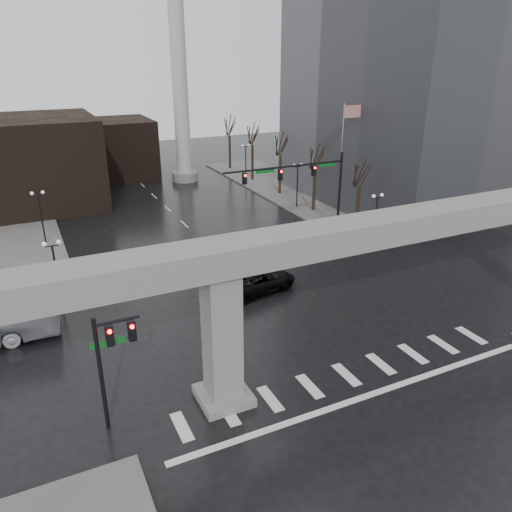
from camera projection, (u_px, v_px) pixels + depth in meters
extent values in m
plane|color=black|center=(336.00, 365.00, 28.72)|extent=(160.00, 160.00, 0.00)
cube|color=slate|center=(346.00, 181.00, 69.08)|extent=(28.00, 36.00, 0.15)
cube|color=gray|center=(346.00, 235.00, 25.67)|extent=(48.00, 2.20, 1.40)
cube|color=gray|center=(222.00, 339.00, 24.53)|extent=(1.60, 1.60, 7.30)
cube|color=gray|center=(224.00, 395.00, 25.83)|extent=(2.60, 2.60, 0.50)
cube|color=slate|center=(429.00, 8.00, 53.56)|extent=(22.00, 26.00, 42.00)
cube|color=black|center=(24.00, 163.00, 56.19)|extent=(16.00, 14.00, 10.00)
cube|color=black|center=(115.00, 149.00, 69.70)|extent=(10.00, 10.00, 8.00)
cylinder|color=beige|center=(179.00, 65.00, 63.70)|extent=(2.00, 2.00, 30.00)
cylinder|color=gray|center=(185.00, 176.00, 69.21)|extent=(3.60, 3.60, 1.20)
cylinder|color=black|center=(339.00, 194.00, 47.98)|extent=(0.24, 0.24, 8.00)
cylinder|color=black|center=(285.00, 167.00, 44.35)|extent=(12.00, 0.18, 0.18)
cube|color=black|center=(314.00, 171.00, 45.80)|extent=(0.35, 0.30, 1.00)
cube|color=black|center=(280.00, 175.00, 44.40)|extent=(0.35, 0.30, 1.00)
cube|color=black|center=(245.00, 179.00, 43.00)|extent=(0.35, 0.30, 1.00)
sphere|color=#FF0C05|center=(315.00, 168.00, 45.53)|extent=(0.20, 0.20, 0.20)
cube|color=#0C591B|center=(328.00, 164.00, 46.23)|extent=(1.80, 0.05, 0.35)
cube|color=#0C591B|center=(265.00, 171.00, 43.63)|extent=(1.80, 0.05, 0.35)
cylinder|color=black|center=(101.00, 375.00, 22.87)|extent=(0.20, 0.20, 6.00)
cylinder|color=black|center=(117.00, 321.00, 22.28)|extent=(2.00, 0.14, 0.14)
cube|color=black|center=(110.00, 336.00, 22.37)|extent=(0.35, 0.30, 1.00)
cube|color=black|center=(132.00, 331.00, 22.77)|extent=(0.35, 0.30, 1.00)
cube|color=#0C591B|center=(108.00, 343.00, 22.46)|extent=(1.60, 0.05, 0.30)
cylinder|color=silver|center=(341.00, 165.00, 50.76)|extent=(0.12, 0.12, 12.00)
cube|color=red|center=(352.00, 111.00, 49.17)|extent=(2.00, 0.03, 1.20)
cylinder|color=black|center=(375.00, 223.00, 44.87)|extent=(0.14, 0.14, 4.80)
cube|color=black|center=(378.00, 198.00, 43.97)|extent=(0.90, 0.06, 0.06)
sphere|color=silver|center=(374.00, 196.00, 43.71)|extent=(0.32, 0.32, 0.32)
sphere|color=silver|center=(382.00, 195.00, 44.08)|extent=(0.32, 0.32, 0.32)
cylinder|color=black|center=(297.00, 187.00, 56.53)|extent=(0.14, 0.14, 4.80)
cube|color=black|center=(298.00, 167.00, 55.63)|extent=(0.90, 0.06, 0.06)
sphere|color=silver|center=(294.00, 165.00, 55.37)|extent=(0.32, 0.32, 0.32)
sphere|color=silver|center=(301.00, 165.00, 55.73)|extent=(0.32, 0.32, 0.32)
cylinder|color=black|center=(246.00, 164.00, 68.19)|extent=(0.14, 0.14, 4.80)
cube|color=black|center=(246.00, 147.00, 67.29)|extent=(0.90, 0.06, 0.06)
sphere|color=silver|center=(243.00, 145.00, 67.03)|extent=(0.32, 0.32, 0.32)
sphere|color=silver|center=(249.00, 145.00, 67.39)|extent=(0.32, 0.32, 0.32)
cylinder|color=black|center=(57.00, 278.00, 34.06)|extent=(0.14, 0.14, 4.80)
cube|color=black|center=(52.00, 246.00, 33.16)|extent=(0.90, 0.06, 0.06)
sphere|color=silver|center=(44.00, 244.00, 32.91)|extent=(0.32, 0.32, 0.32)
sphere|color=silver|center=(59.00, 242.00, 33.27)|extent=(0.32, 0.32, 0.32)
cylinder|color=black|center=(42.00, 220.00, 45.72)|extent=(0.14, 0.14, 4.80)
cube|color=black|center=(38.00, 195.00, 44.82)|extent=(0.90, 0.06, 0.06)
sphere|color=silver|center=(32.00, 193.00, 44.57)|extent=(0.32, 0.32, 0.32)
sphere|color=silver|center=(43.00, 192.00, 44.93)|extent=(0.32, 0.32, 0.32)
cylinder|color=black|center=(33.00, 185.00, 57.38)|extent=(0.14, 0.14, 4.80)
cube|color=black|center=(29.00, 165.00, 56.48)|extent=(0.90, 0.06, 0.06)
sphere|color=silver|center=(25.00, 164.00, 56.23)|extent=(0.32, 0.32, 0.32)
sphere|color=silver|center=(33.00, 163.00, 56.59)|extent=(0.32, 0.32, 0.32)
cylinder|color=black|center=(357.00, 211.00, 48.65)|extent=(0.34, 0.34, 4.55)
cylinder|color=black|center=(360.00, 173.00, 47.22)|extent=(0.12, 1.52, 2.98)
cylinder|color=black|center=(363.00, 175.00, 47.72)|extent=(0.83, 1.14, 2.51)
cylinder|color=black|center=(314.00, 191.00, 55.29)|extent=(0.34, 0.34, 4.66)
cylinder|color=black|center=(316.00, 157.00, 53.83)|extent=(0.12, 1.55, 3.05)
cylinder|color=black|center=(318.00, 158.00, 54.33)|extent=(0.85, 1.16, 2.57)
cylinder|color=black|center=(280.00, 176.00, 61.93)|extent=(0.34, 0.34, 4.76)
cylinder|color=black|center=(281.00, 144.00, 60.44)|extent=(0.12, 1.59, 3.11)
cylinder|color=black|center=(283.00, 145.00, 60.94)|extent=(0.86, 1.18, 2.62)
cylinder|color=black|center=(252.00, 163.00, 68.58)|extent=(0.34, 0.34, 4.87)
cylinder|color=black|center=(252.00, 133.00, 67.05)|extent=(0.12, 1.62, 3.18)
cylinder|color=black|center=(255.00, 135.00, 67.55)|extent=(0.88, 1.20, 2.68)
cylinder|color=black|center=(230.00, 153.00, 75.22)|extent=(0.34, 0.34, 4.97)
cylinder|color=black|center=(229.00, 125.00, 73.66)|extent=(0.12, 1.65, 3.25)
cylinder|color=black|center=(232.00, 126.00, 74.16)|extent=(0.89, 1.23, 2.74)
imported|color=black|center=(257.00, 281.00, 37.30)|extent=(6.51, 3.90, 1.69)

